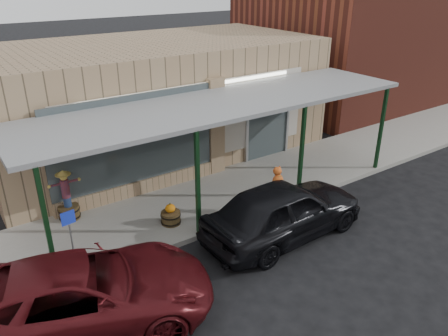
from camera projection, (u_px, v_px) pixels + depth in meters
ground at (304, 253)px, 11.04m from camera, size 120.00×120.00×0.00m
sidewalk at (224, 195)px, 13.70m from camera, size 40.00×3.20×0.15m
storefront at (155, 100)px, 16.29m from camera, size 12.00×6.25×4.20m
awning at (225, 105)px, 12.46m from camera, size 12.00×3.00×3.04m
block_buildings_near at (186, 45)px, 17.41m from camera, size 61.00×8.00×8.00m
barrel_scarecrow at (68, 202)px, 12.08m from camera, size 0.90×0.65×1.48m
barrel_pumpkin at (171, 216)px, 11.94m from camera, size 0.70×0.70×0.63m
handicap_sign at (71, 233)px, 9.79m from camera, size 0.32×0.06×1.54m
parked_sedan at (284, 210)px, 11.42m from camera, size 4.66×2.04×1.58m
car_maroon at (81, 295)px, 8.54m from camera, size 5.72×3.89×1.46m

